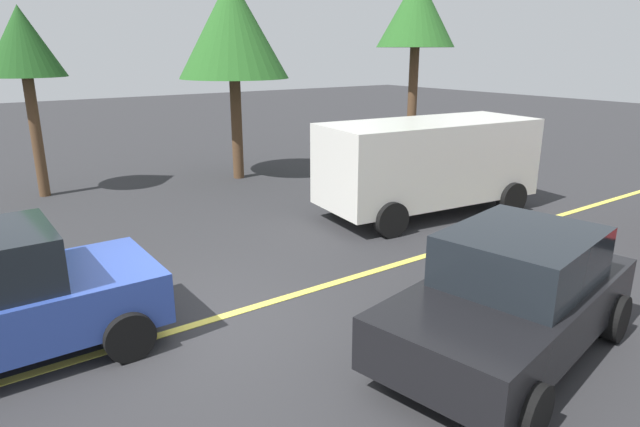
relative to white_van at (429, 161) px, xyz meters
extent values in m
plane|color=#2D2D30|center=(-6.70, -2.01, -1.27)|extent=(80.00, 80.00, 0.00)
cube|color=#E0D14C|center=(-3.70, -2.01, -1.26)|extent=(28.00, 0.16, 0.01)
cube|color=silver|center=(-0.02, 0.00, 0.02)|extent=(5.40, 2.59, 1.82)
cube|color=black|center=(2.04, -0.24, 0.42)|extent=(0.37, 1.85, 0.80)
cylinder|color=black|center=(1.85, 0.79, -0.89)|extent=(0.79, 0.35, 0.76)
cylinder|color=black|center=(1.62, -1.20, -0.89)|extent=(0.79, 0.35, 0.76)
cylinder|color=black|center=(-1.66, 1.20, -0.89)|extent=(0.79, 0.35, 0.76)
cylinder|color=black|center=(-1.90, -0.79, -0.89)|extent=(0.79, 0.35, 0.76)
cylinder|color=black|center=(-7.77, -0.59, -0.95)|extent=(0.64, 0.22, 0.64)
cylinder|color=black|center=(-7.78, -2.37, -0.95)|extent=(0.64, 0.22, 0.64)
cube|color=black|center=(-3.83, -5.05, -0.62)|extent=(4.28, 2.53, 0.65)
cube|color=black|center=(-3.63, -5.01, 0.03)|extent=(2.19, 1.91, 0.65)
cylinder|color=black|center=(-4.99, -6.19, -0.95)|extent=(0.67, 0.34, 0.64)
cylinder|color=black|center=(-5.34, -4.44, -0.95)|extent=(0.67, 0.34, 0.64)
cylinder|color=black|center=(-2.31, -5.66, -0.95)|extent=(0.67, 0.34, 0.64)
cylinder|color=black|center=(-2.66, -3.91, -0.95)|extent=(0.67, 0.34, 0.64)
cylinder|color=#513823|center=(-7.18, 7.09, 0.29)|extent=(0.28, 0.28, 3.11)
cone|color=#1E4C1C|center=(-7.18, 7.09, 2.70)|extent=(1.93, 1.93, 1.72)
cylinder|color=#513823|center=(-1.92, 6.00, 0.22)|extent=(0.32, 0.32, 2.97)
cone|color=#286023|center=(-1.92, 6.00, 3.10)|extent=(3.15, 3.15, 2.80)
cylinder|color=#513823|center=(5.13, 5.78, 0.66)|extent=(0.34, 0.34, 3.85)
cone|color=#286023|center=(5.13, 5.78, 3.81)|extent=(2.76, 2.76, 2.45)
camera|label=1|loc=(-9.36, -8.70, 2.49)|focal=30.49mm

